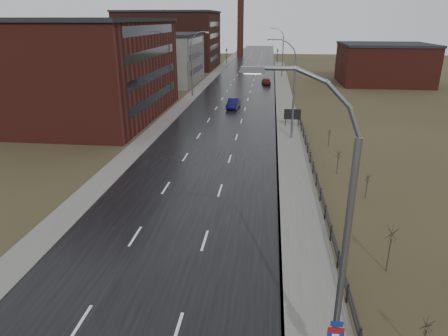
% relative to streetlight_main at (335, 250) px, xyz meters
% --- Properties ---
extents(road, '(14.00, 300.00, 0.06)m').
position_rel_streetlight_main_xyz_m(road, '(-8.47, 58.00, -6.03)').
color(road, black).
rests_on(road, ground).
extents(sidewalk_right, '(3.20, 180.00, 0.18)m').
position_rel_streetlight_main_xyz_m(sidewalk_right, '(0.13, 33.00, -5.97)').
color(sidewalk_right, '#595651').
rests_on(sidewalk_right, ground).
extents(curb_right, '(0.16, 180.00, 0.18)m').
position_rel_streetlight_main_xyz_m(curb_right, '(-1.39, 33.00, -5.97)').
color(curb_right, slate).
rests_on(curb_right, ground).
extents(sidewalk_left, '(2.40, 260.00, 0.12)m').
position_rel_streetlight_main_xyz_m(sidewalk_left, '(-16.67, 58.00, -6.00)').
color(sidewalk_left, '#595651').
rests_on(sidewalk_left, ground).
extents(warehouse_near, '(22.44, 28.56, 13.50)m').
position_rel_streetlight_main_xyz_m(warehouse_near, '(-29.46, 43.00, 0.70)').
color(warehouse_near, '#471914').
rests_on(warehouse_near, ground).
extents(warehouse_mid, '(16.32, 20.40, 10.50)m').
position_rel_streetlight_main_xyz_m(warehouse_mid, '(-26.46, 76.00, -0.80)').
color(warehouse_mid, slate).
rests_on(warehouse_mid, ground).
extents(warehouse_far, '(26.52, 24.48, 15.50)m').
position_rel_streetlight_main_xyz_m(warehouse_far, '(-31.47, 106.00, 1.70)').
color(warehouse_far, '#331611').
rests_on(warehouse_far, ground).
extents(building_right, '(18.36, 16.32, 8.50)m').
position_rel_streetlight_main_xyz_m(building_right, '(21.83, 80.00, -1.80)').
color(building_right, '#471914').
rests_on(building_right, ground).
extents(smokestack, '(2.70, 2.70, 30.70)m').
position_rel_streetlight_main_xyz_m(smokestack, '(-14.47, 148.00, 9.44)').
color(smokestack, '#331611').
rests_on(smokestack, ground).
extents(streetlight_main, '(3.91, 0.29, 12.11)m').
position_rel_streetlight_main_xyz_m(streetlight_main, '(0.00, 0.00, 0.00)').
color(streetlight_main, slate).
rests_on(streetlight_main, ground).
extents(streetlight_right_mid, '(3.36, 0.28, 11.35)m').
position_rel_streetlight_main_xyz_m(streetlight_right_mid, '(0.03, 34.00, -0.22)').
color(streetlight_right_mid, slate).
rests_on(streetlight_right_mid, ground).
extents(streetlight_left, '(3.36, 0.28, 11.35)m').
position_rel_streetlight_main_xyz_m(streetlight_left, '(-16.17, 60.00, -0.22)').
color(streetlight_left, slate).
rests_on(streetlight_left, ground).
extents(streetlight_right_far, '(3.36, 0.28, 11.35)m').
position_rel_streetlight_main_xyz_m(streetlight_right_far, '(0.03, 88.00, -0.22)').
color(streetlight_right_far, slate).
rests_on(streetlight_right_far, ground).
extents(guardrail, '(0.10, 53.05, 1.10)m').
position_rel_streetlight_main_xyz_m(guardrail, '(1.83, 16.32, -5.35)').
color(guardrail, black).
rests_on(guardrail, ground).
extents(shrub_c, '(0.66, 0.69, 2.80)m').
position_rel_streetlight_main_xyz_m(shrub_c, '(4.52, 7.99, -4.57)').
color(shrub_c, '#382D23').
rests_on(shrub_c, ground).
extents(shrub_d, '(0.49, 0.51, 2.05)m').
position_rel_streetlight_main_xyz_m(shrub_d, '(5.46, 17.94, -4.97)').
color(shrub_d, '#382D23').
rests_on(shrub_d, ground).
extents(shrub_e, '(0.53, 0.56, 2.22)m').
position_rel_streetlight_main_xyz_m(shrub_e, '(4.01, 23.14, -4.88)').
color(shrub_e, '#382D23').
rests_on(shrub_e, ground).
extents(shrub_f, '(0.45, 0.48, 1.88)m').
position_rel_streetlight_main_xyz_m(shrub_f, '(4.34, 31.77, -5.06)').
color(shrub_f, '#382D23').
rests_on(shrub_f, ground).
extents(billboard, '(2.17, 0.17, 2.42)m').
position_rel_streetlight_main_xyz_m(billboard, '(0.63, 39.65, -4.41)').
color(billboard, black).
rests_on(billboard, ground).
extents(traffic_light_left, '(0.58, 2.73, 5.30)m').
position_rel_streetlight_main_xyz_m(traffic_light_left, '(-16.47, 118.00, -1.46)').
color(traffic_light_left, black).
rests_on(traffic_light_left, ground).
extents(traffic_light_right, '(0.58, 2.73, 5.30)m').
position_rel_streetlight_main_xyz_m(traffic_light_right, '(-0.47, 118.00, -1.46)').
color(traffic_light_right, black).
rests_on(traffic_light_right, ground).
extents(car_near, '(1.99, 4.76, 1.53)m').
position_rel_streetlight_main_xyz_m(car_near, '(-8.06, 50.37, -5.29)').
color(car_near, '#0B0C37').
rests_on(car_near, ground).
extents(car_far, '(2.21, 4.38, 1.43)m').
position_rel_streetlight_main_xyz_m(car_far, '(-3.26, 75.53, -5.34)').
color(car_far, '#56140E').
rests_on(car_far, ground).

